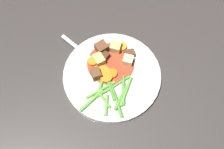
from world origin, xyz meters
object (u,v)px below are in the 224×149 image
carrot_slice_2 (114,75)px  meat_chunk_0 (96,74)px  dinner_plate (112,76)px  meat_chunk_1 (129,54)px  carrot_slice_1 (106,77)px  carrot_slice_3 (93,62)px  potato_chunk_2 (128,60)px  meat_chunk_2 (101,48)px  carrot_slice_4 (103,72)px  carrot_slice_0 (122,47)px  fork (87,55)px  meat_chunk_3 (103,56)px  potato_chunk_0 (116,47)px  potato_chunk_1 (99,60)px

carrot_slice_2 → meat_chunk_0: meat_chunk_0 is taller
dinner_plate → meat_chunk_1: size_ratio=9.87×
carrot_slice_1 → carrot_slice_3: bearing=32.5°
carrot_slice_3 → meat_chunk_1: bearing=-82.5°
potato_chunk_2 → meat_chunk_2: meat_chunk_2 is taller
carrot_slice_4 → potato_chunk_2: potato_chunk_2 is taller
carrot_slice_0 → fork: 0.10m
potato_chunk_2 → meat_chunk_3: size_ratio=0.94×
carrot_slice_0 → potato_chunk_0: (-0.00, 0.02, 0.01)m
carrot_slice_2 → potato_chunk_1: potato_chunk_1 is taller
meat_chunk_1 → meat_chunk_3: bearing=89.2°
carrot_slice_2 → carrot_slice_3: bearing=48.9°
dinner_plate → carrot_slice_0: size_ratio=9.71×
carrot_slice_2 → meat_chunk_0: 0.05m
meat_chunk_1 → fork: meat_chunk_1 is taller
carrot_slice_4 → meat_chunk_3: (0.05, -0.01, 0.00)m
dinner_plate → meat_chunk_0: bearing=91.2°
meat_chunk_0 → carrot_slice_1: bearing=-107.8°
meat_chunk_3 → fork: (0.01, 0.04, -0.01)m
carrot_slice_0 → carrot_slice_2: (-0.08, 0.03, 0.00)m
carrot_slice_0 → potato_chunk_0: potato_chunk_0 is taller
potato_chunk_0 → meat_chunk_2: size_ratio=0.91×
potato_chunk_2 → carrot_slice_0: bearing=12.5°
meat_chunk_3 → potato_chunk_0: bearing=-60.0°
carrot_slice_3 → potato_chunk_0: potato_chunk_0 is taller
meat_chunk_1 → meat_chunk_3: meat_chunk_3 is taller
dinner_plate → potato_chunk_2: 0.06m
fork → dinner_plate: bearing=-136.4°
potato_chunk_2 → potato_chunk_1: bearing=82.7°
potato_chunk_1 → meat_chunk_2: (0.03, -0.01, 0.00)m
dinner_plate → carrot_slice_2: size_ratio=9.46×
meat_chunk_3 → carrot_slice_4: bearing=173.4°
carrot_slice_0 → carrot_slice_1: bearing=149.2°
potato_chunk_0 → meat_chunk_0: 0.10m
carrot_slice_1 → carrot_slice_4: (0.02, 0.01, -0.00)m
meat_chunk_2 → meat_chunk_3: 0.02m
carrot_slice_0 → meat_chunk_3: meat_chunk_3 is taller
potato_chunk_0 → fork: potato_chunk_0 is taller
meat_chunk_3 → carrot_slice_2: bearing=-160.2°
carrot_slice_2 → potato_chunk_1: bearing=36.0°
meat_chunk_0 → meat_chunk_3: meat_chunk_0 is taller
meat_chunk_2 → fork: size_ratio=0.21×
carrot_slice_0 → carrot_slice_3: (-0.04, 0.08, 0.00)m
fork → meat_chunk_0: bearing=-163.1°
carrot_slice_4 → potato_chunk_1: size_ratio=1.13×
carrot_slice_1 → potato_chunk_0: (0.08, -0.03, 0.01)m
dinner_plate → carrot_slice_2: (-0.00, -0.00, 0.01)m
meat_chunk_1 → meat_chunk_3: 0.07m
carrot_slice_2 → fork: bearing=43.2°
potato_chunk_2 → fork: potato_chunk_2 is taller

